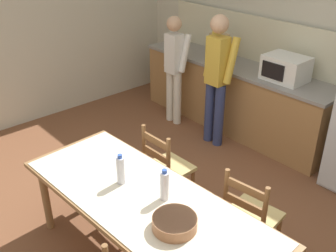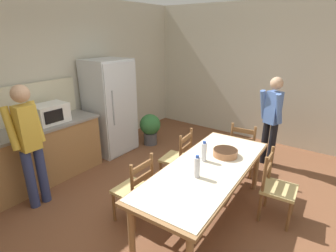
{
  "view_description": "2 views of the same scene",
  "coord_description": "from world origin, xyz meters",
  "px_view_note": "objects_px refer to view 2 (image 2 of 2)",
  "views": [
    {
      "loc": [
        2.06,
        -1.83,
        2.68
      ],
      "look_at": [
        -0.42,
        0.37,
        0.92
      ],
      "focal_mm": 42.0,
      "sensor_mm": 36.0,
      "label": 1
    },
    {
      "loc": [
        -2.44,
        -1.63,
        2.3
      ],
      "look_at": [
        0.07,
        0.21,
        1.18
      ],
      "focal_mm": 28.0,
      "sensor_mm": 36.0,
      "label": 2
    }
  ],
  "objects_px": {
    "chair_head_end": "(243,149)",
    "microwave": "(50,113)",
    "chair_side_far_left": "(135,190)",
    "serving_bowl": "(225,152)",
    "person_at_counter": "(29,141)",
    "person_by_table": "(272,117)",
    "dining_table": "(207,172)",
    "chair_side_far_right": "(178,158)",
    "bottle_near_centre": "(197,167)",
    "chair_side_near_right": "(276,188)",
    "bottle_off_centre": "(204,152)",
    "refrigerator": "(110,107)",
    "potted_plant": "(150,127)"
  },
  "relations": [
    {
      "from": "chair_head_end",
      "to": "microwave",
      "type": "bearing_deg",
      "value": 31.07
    },
    {
      "from": "chair_head_end",
      "to": "chair_side_far_left",
      "type": "xyz_separation_m",
      "value": [
        -1.97,
        0.64,
        0.0
      ]
    },
    {
      "from": "serving_bowl",
      "to": "person_at_counter",
      "type": "height_order",
      "value": "person_at_counter"
    },
    {
      "from": "microwave",
      "to": "person_by_table",
      "type": "bearing_deg",
      "value": -48.2
    },
    {
      "from": "chair_head_end",
      "to": "person_at_counter",
      "type": "bearing_deg",
      "value": 45.73
    },
    {
      "from": "dining_table",
      "to": "chair_side_far_right",
      "type": "xyz_separation_m",
      "value": [
        0.48,
        0.75,
        -0.24
      ]
    },
    {
      "from": "microwave",
      "to": "person_by_table",
      "type": "xyz_separation_m",
      "value": [
        2.45,
        -2.74,
        -0.19
      ]
    },
    {
      "from": "bottle_near_centre",
      "to": "chair_side_far_right",
      "type": "bearing_deg",
      "value": 45.11
    },
    {
      "from": "bottle_near_centre",
      "to": "chair_side_far_right",
      "type": "distance_m",
      "value": 1.17
    },
    {
      "from": "person_at_counter",
      "to": "person_by_table",
      "type": "xyz_separation_m",
      "value": [
        3.07,
        -2.22,
        -0.06
      ]
    },
    {
      "from": "chair_side_far_right",
      "to": "person_by_table",
      "type": "relative_size",
      "value": 0.57
    },
    {
      "from": "chair_side_near_right",
      "to": "person_at_counter",
      "type": "xyz_separation_m",
      "value": [
        -1.64,
        2.74,
        0.51
      ]
    },
    {
      "from": "dining_table",
      "to": "chair_side_near_right",
      "type": "distance_m",
      "value": 0.92
    },
    {
      "from": "serving_bowl",
      "to": "person_at_counter",
      "type": "xyz_separation_m",
      "value": [
        -1.5,
        2.08,
        0.15
      ]
    },
    {
      "from": "chair_side_far_right",
      "to": "bottle_near_centre",
      "type": "bearing_deg",
      "value": 38.5
    },
    {
      "from": "serving_bowl",
      "to": "chair_head_end",
      "type": "relative_size",
      "value": 0.35
    },
    {
      "from": "chair_side_far_left",
      "to": "chair_side_near_right",
      "type": "bearing_deg",
      "value": 127.06
    },
    {
      "from": "dining_table",
      "to": "chair_side_far_right",
      "type": "height_order",
      "value": "chair_side_far_right"
    },
    {
      "from": "person_at_counter",
      "to": "dining_table",
      "type": "bearing_deg",
      "value": -151.71
    },
    {
      "from": "bottle_off_centre",
      "to": "serving_bowl",
      "type": "bearing_deg",
      "value": -29.05
    },
    {
      "from": "bottle_near_centre",
      "to": "chair_side_far_left",
      "type": "distance_m",
      "value": 0.88
    },
    {
      "from": "refrigerator",
      "to": "bottle_off_centre",
      "type": "distance_m",
      "value": 2.5
    },
    {
      "from": "refrigerator",
      "to": "chair_side_far_right",
      "type": "xyz_separation_m",
      "value": [
        -0.27,
        -1.78,
        -0.47
      ]
    },
    {
      "from": "chair_head_end",
      "to": "chair_side_far_right",
      "type": "xyz_separation_m",
      "value": [
        -0.95,
        0.69,
        0.0
      ]
    },
    {
      "from": "chair_head_end",
      "to": "person_by_table",
      "type": "height_order",
      "value": "person_by_table"
    },
    {
      "from": "microwave",
      "to": "person_by_table",
      "type": "distance_m",
      "value": 3.68
    },
    {
      "from": "refrigerator",
      "to": "chair_side_far_left",
      "type": "distance_m",
      "value": 2.29
    },
    {
      "from": "bottle_near_centre",
      "to": "potted_plant",
      "type": "bearing_deg",
      "value": 51.07
    },
    {
      "from": "microwave",
      "to": "bottle_near_centre",
      "type": "distance_m",
      "value": 2.58
    },
    {
      "from": "person_at_counter",
      "to": "potted_plant",
      "type": "relative_size",
      "value": 2.55
    },
    {
      "from": "chair_side_far_left",
      "to": "bottle_near_centre",
      "type": "bearing_deg",
      "value": 109.44
    },
    {
      "from": "person_at_counter",
      "to": "bottle_off_centre",
      "type": "bearing_deg",
      "value": -147.92
    },
    {
      "from": "refrigerator",
      "to": "chair_side_far_right",
      "type": "height_order",
      "value": "refrigerator"
    },
    {
      "from": "chair_head_end",
      "to": "chair_side_far_right",
      "type": "bearing_deg",
      "value": 47.69
    },
    {
      "from": "microwave",
      "to": "chair_side_far_left",
      "type": "xyz_separation_m",
      "value": [
        -0.07,
        -1.85,
        -0.64
      ]
    },
    {
      "from": "refrigerator",
      "to": "chair_side_far_right",
      "type": "bearing_deg",
      "value": -98.47
    },
    {
      "from": "bottle_off_centre",
      "to": "person_at_counter",
      "type": "bearing_deg",
      "value": 122.08
    },
    {
      "from": "microwave",
      "to": "dining_table",
      "type": "xyz_separation_m",
      "value": [
        0.47,
        -2.56,
        -0.4
      ]
    },
    {
      "from": "chair_side_near_right",
      "to": "chair_side_far_right",
      "type": "height_order",
      "value": "same"
    },
    {
      "from": "microwave",
      "to": "chair_side_far_left",
      "type": "distance_m",
      "value": 1.96
    },
    {
      "from": "refrigerator",
      "to": "potted_plant",
      "type": "distance_m",
      "value": 0.96
    },
    {
      "from": "microwave",
      "to": "dining_table",
      "type": "relative_size",
      "value": 0.22
    },
    {
      "from": "bottle_off_centre",
      "to": "chair_head_end",
      "type": "relative_size",
      "value": 0.3
    },
    {
      "from": "bottle_off_centre",
      "to": "person_by_table",
      "type": "xyz_separation_m",
      "value": [
        1.87,
        -0.3,
        0.02
      ]
    },
    {
      "from": "dining_table",
      "to": "serving_bowl",
      "type": "bearing_deg",
      "value": -6.76
    },
    {
      "from": "bottle_near_centre",
      "to": "bottle_off_centre",
      "type": "bearing_deg",
      "value": 18.03
    },
    {
      "from": "bottle_near_centre",
      "to": "person_by_table",
      "type": "bearing_deg",
      "value": -4.32
    },
    {
      "from": "chair_side_far_right",
      "to": "person_at_counter",
      "type": "bearing_deg",
      "value": -45.77
    },
    {
      "from": "person_at_counter",
      "to": "person_by_table",
      "type": "distance_m",
      "value": 3.79
    },
    {
      "from": "dining_table",
      "to": "potted_plant",
      "type": "height_order",
      "value": "dining_table"
    }
  ]
}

